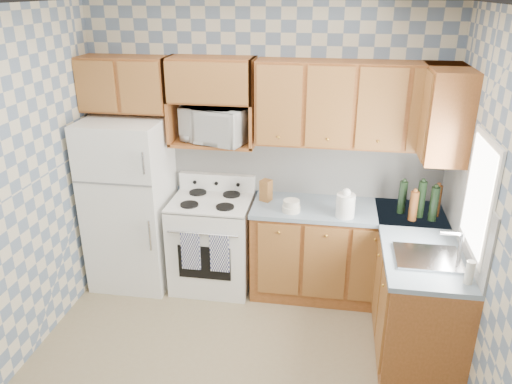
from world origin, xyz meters
The scene contains 31 objects.
floor centered at (0.00, 0.00, 0.00)m, with size 3.40×3.40×0.00m, color #83704F.
back_wall centered at (0.00, 1.60, 1.35)m, with size 3.40×0.02×2.70m, color slate.
right_wall centered at (1.70, 0.00, 1.35)m, with size 0.02×3.20×2.70m, color slate.
backsplash_back centered at (0.40, 1.59, 1.20)m, with size 2.60×0.01×0.56m, color white.
backsplash_right centered at (1.69, 0.80, 1.20)m, with size 0.01×1.60×0.56m, color white.
refrigerator centered at (-1.27, 1.25, 0.84)m, with size 0.75×0.70×1.68m, color white.
stove_body centered at (-0.47, 1.28, 0.45)m, with size 0.76×0.65×0.90m, color white.
cooktop centered at (-0.47, 1.28, 0.91)m, with size 0.76×0.65×0.03m, color silver.
backguard centered at (-0.47, 1.55, 1.00)m, with size 0.76×0.08×0.17m, color white.
dish_towel_left centered at (-0.59, 0.93, 0.54)m, with size 0.18×0.03×0.37m, color navy.
dish_towel_right centered at (-0.32, 0.93, 0.54)m, with size 0.18×0.03×0.37m, color navy.
base_cabinets_back centered at (0.82, 1.30, 0.44)m, with size 1.75×0.60×0.88m, color brown.
base_cabinets_right centered at (1.40, 0.80, 0.44)m, with size 0.60×1.60×0.88m, color brown.
countertop_back centered at (0.82, 1.30, 0.90)m, with size 1.77×0.63×0.04m, color slate.
countertop_right centered at (1.40, 0.80, 0.90)m, with size 0.63×1.60×0.04m, color slate.
upper_cabinets_back centered at (0.82, 1.44, 1.85)m, with size 1.75×0.33×0.74m, color brown.
upper_cabinets_fridge centered at (-1.29, 1.44, 1.97)m, with size 0.82×0.33×0.50m, color brown.
upper_cabinets_right centered at (1.53, 1.25, 1.85)m, with size 0.33×0.70×0.74m, color brown.
microwave_shelf centered at (-0.47, 1.44, 1.44)m, with size 0.80×0.33×0.03m, color brown.
microwave centered at (-0.44, 1.46, 1.62)m, with size 0.60×0.40×0.33m, color white.
sink centered at (1.40, 0.45, 0.93)m, with size 0.48×0.40×0.03m, color #B7B7BC.
window centered at (1.69, 0.45, 1.45)m, with size 0.02×0.66×0.86m, color white.
bottle_0 centered at (1.44, 1.21, 1.09)m, with size 0.07×0.07×0.33m, color black.
bottle_1 centered at (1.54, 1.15, 1.07)m, with size 0.07×0.07×0.31m, color black.
bottle_2 centered at (1.58, 1.25, 1.06)m, with size 0.07×0.07×0.29m, color brown.
bottle_3 centered at (1.37, 1.13, 1.05)m, with size 0.07×0.07×0.26m, color brown.
bottle_4 centered at (1.29, 1.27, 1.07)m, with size 0.07×0.07×0.30m, color black.
knife_block centered at (0.05, 1.35, 1.02)m, with size 0.09×0.09×0.21m, color brown.
electric_kettle centered at (0.79, 1.10, 1.02)m, with size 0.17×0.17×0.21m, color white.
food_containers centered at (0.31, 1.13, 0.97)m, with size 0.16×0.16×0.11m, color beige, non-canonical shape.
soap_bottle centered at (1.62, 0.15, 1.01)m, with size 0.06×0.06×0.17m, color beige.
Camera 1 is at (0.64, -2.97, 2.81)m, focal length 35.00 mm.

